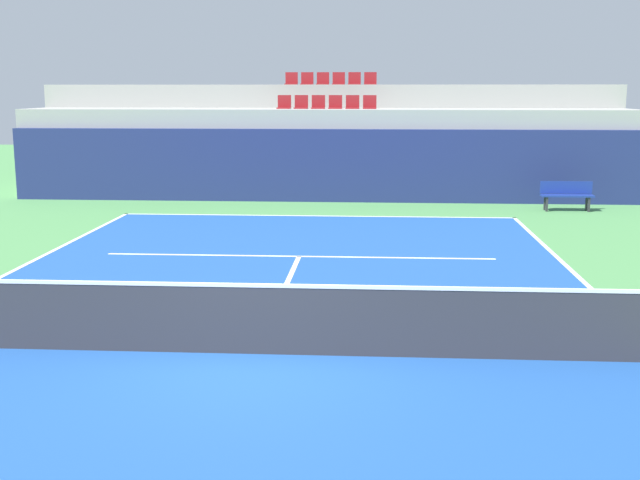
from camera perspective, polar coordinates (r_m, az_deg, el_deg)
name	(u,v)px	position (r m, az deg, el deg)	size (l,w,h in m)	color
ground_plane	(255,354)	(10.96, -4.60, -8.07)	(80.00, 80.00, 0.00)	#4C8C4C
court_surface	(255,354)	(10.95, -4.60, -8.05)	(11.00, 24.00, 0.01)	#1E4C99
baseline_far	(317,216)	(22.54, -0.19, 1.72)	(11.00, 0.10, 0.00)	white
service_line_far	(299,256)	(17.10, -1.49, -1.16)	(8.26, 0.10, 0.00)	white
centre_service_line	(282,294)	(14.00, -2.70, -3.84)	(0.10, 6.40, 0.00)	white
back_wall	(324,166)	(25.39, 0.28, 5.28)	(19.85, 0.30, 2.27)	navy
stands_tier_lower	(327,153)	(26.71, 0.46, 6.19)	(19.85, 2.40, 2.87)	#9E9E99
stands_tier_upper	(330,137)	(29.08, 0.74, 7.33)	(19.85, 2.40, 3.65)	#9E9E99
seating_row_lower	(327,105)	(26.73, 0.48, 9.54)	(3.25, 0.44, 0.44)	maroon
seating_row_upper	(331,81)	(29.12, 0.76, 11.17)	(3.25, 0.44, 0.44)	maroon
tennis_net	(255,318)	(10.80, -4.64, -5.52)	(11.08, 0.08, 1.07)	black
player_bench	(567,193)	(24.61, 17.06, 3.17)	(1.50, 0.40, 0.85)	navy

